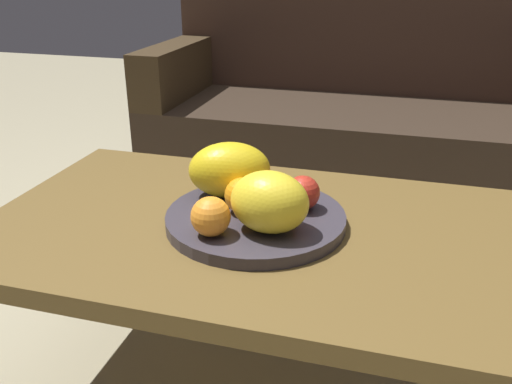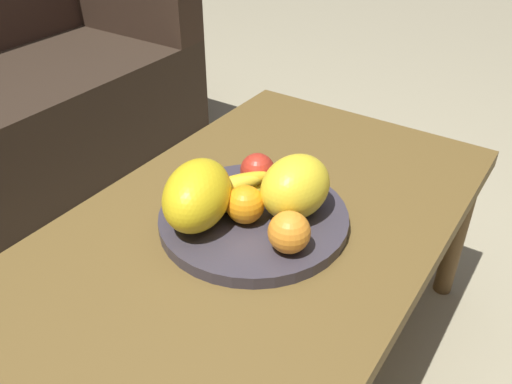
{
  "view_description": "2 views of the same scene",
  "coord_description": "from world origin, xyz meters",
  "px_view_note": "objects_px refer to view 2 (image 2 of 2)",
  "views": [
    {
      "loc": [
        0.28,
        -0.98,
        0.96
      ],
      "look_at": [
        0.0,
        -0.0,
        0.52
      ],
      "focal_mm": 38.36,
      "sensor_mm": 36.0,
      "label": 1
    },
    {
      "loc": [
        -0.7,
        -0.47,
        1.09
      ],
      "look_at": [
        0.0,
        -0.0,
        0.52
      ],
      "focal_mm": 37.42,
      "sensor_mm": 36.0,
      "label": 2
    }
  ],
  "objects_px": {
    "fruit_bowl": "(256,218)",
    "melon_smaller_beside": "(295,187)",
    "banana_bunch": "(236,191)",
    "orange_left": "(246,205)",
    "coffee_table": "(254,241)",
    "melon_large_front": "(197,195)",
    "orange_front": "(289,232)",
    "apple_front": "(257,170)"
  },
  "relations": [
    {
      "from": "fruit_bowl",
      "to": "apple_front",
      "type": "xyz_separation_m",
      "value": [
        0.09,
        0.05,
        0.05
      ]
    },
    {
      "from": "fruit_bowl",
      "to": "orange_front",
      "type": "xyz_separation_m",
      "value": [
        -0.06,
        -0.11,
        0.05
      ]
    },
    {
      "from": "orange_left",
      "to": "melon_large_front",
      "type": "bearing_deg",
      "value": 124.52
    },
    {
      "from": "orange_front",
      "to": "banana_bunch",
      "type": "bearing_deg",
      "value": 68.79
    },
    {
      "from": "orange_left",
      "to": "banana_bunch",
      "type": "xyz_separation_m",
      "value": [
        0.03,
        0.05,
        -0.01
      ]
    },
    {
      "from": "melon_large_front",
      "to": "melon_smaller_beside",
      "type": "distance_m",
      "value": 0.19
    },
    {
      "from": "orange_left",
      "to": "apple_front",
      "type": "bearing_deg",
      "value": 23.78
    },
    {
      "from": "melon_smaller_beside",
      "to": "orange_left",
      "type": "relative_size",
      "value": 2.06
    },
    {
      "from": "orange_left",
      "to": "banana_bunch",
      "type": "relative_size",
      "value": 0.44
    },
    {
      "from": "orange_front",
      "to": "orange_left",
      "type": "bearing_deg",
      "value": 76.05
    },
    {
      "from": "melon_large_front",
      "to": "fruit_bowl",
      "type": "bearing_deg",
      "value": -43.16
    },
    {
      "from": "melon_large_front",
      "to": "orange_front",
      "type": "bearing_deg",
      "value": -82.68
    },
    {
      "from": "orange_front",
      "to": "orange_left",
      "type": "relative_size",
      "value": 1.03
    },
    {
      "from": "orange_front",
      "to": "coffee_table",
      "type": "bearing_deg",
      "value": 63.61
    },
    {
      "from": "melon_smaller_beside",
      "to": "banana_bunch",
      "type": "relative_size",
      "value": 0.91
    },
    {
      "from": "melon_smaller_beside",
      "to": "coffee_table",
      "type": "bearing_deg",
      "value": 125.19
    },
    {
      "from": "orange_front",
      "to": "banana_bunch",
      "type": "xyz_separation_m",
      "value": [
        0.06,
        0.16,
        -0.01
      ]
    },
    {
      "from": "banana_bunch",
      "to": "apple_front",
      "type": "bearing_deg",
      "value": 2.09
    },
    {
      "from": "melon_smaller_beside",
      "to": "banana_bunch",
      "type": "height_order",
      "value": "melon_smaller_beside"
    },
    {
      "from": "fruit_bowl",
      "to": "melon_smaller_beside",
      "type": "bearing_deg",
      "value": -54.08
    },
    {
      "from": "melon_large_front",
      "to": "orange_front",
      "type": "xyz_separation_m",
      "value": [
        0.02,
        -0.18,
        -0.02
      ]
    },
    {
      "from": "fruit_bowl",
      "to": "melon_smaller_beside",
      "type": "relative_size",
      "value": 2.44
    },
    {
      "from": "coffee_table",
      "to": "melon_smaller_beside",
      "type": "bearing_deg",
      "value": -54.81
    },
    {
      "from": "orange_left",
      "to": "apple_front",
      "type": "distance_m",
      "value": 0.13
    },
    {
      "from": "coffee_table",
      "to": "orange_left",
      "type": "distance_m",
      "value": 0.11
    },
    {
      "from": "coffee_table",
      "to": "orange_front",
      "type": "xyz_separation_m",
      "value": [
        -0.06,
        -0.11,
        0.11
      ]
    },
    {
      "from": "fruit_bowl",
      "to": "orange_front",
      "type": "distance_m",
      "value": 0.13
    },
    {
      "from": "melon_large_front",
      "to": "orange_front",
      "type": "height_order",
      "value": "melon_large_front"
    },
    {
      "from": "coffee_table",
      "to": "fruit_bowl",
      "type": "bearing_deg",
      "value": -66.19
    },
    {
      "from": "orange_front",
      "to": "apple_front",
      "type": "height_order",
      "value": "orange_front"
    },
    {
      "from": "fruit_bowl",
      "to": "melon_smaller_beside",
      "type": "distance_m",
      "value": 0.1
    },
    {
      "from": "banana_bunch",
      "to": "melon_smaller_beside",
      "type": "bearing_deg",
      "value": -70.03
    },
    {
      "from": "coffee_table",
      "to": "apple_front",
      "type": "xyz_separation_m",
      "value": [
        0.09,
        0.05,
        0.11
      ]
    },
    {
      "from": "melon_large_front",
      "to": "orange_left",
      "type": "height_order",
      "value": "melon_large_front"
    },
    {
      "from": "coffee_table",
      "to": "melon_large_front",
      "type": "distance_m",
      "value": 0.17
    },
    {
      "from": "coffee_table",
      "to": "melon_smaller_beside",
      "type": "xyz_separation_m",
      "value": [
        0.05,
        -0.07,
        0.13
      ]
    },
    {
      "from": "melon_smaller_beside",
      "to": "apple_front",
      "type": "bearing_deg",
      "value": 69.95
    },
    {
      "from": "melon_large_front",
      "to": "coffee_table",
      "type": "bearing_deg",
      "value": -42.16
    },
    {
      "from": "fruit_bowl",
      "to": "banana_bunch",
      "type": "height_order",
      "value": "banana_bunch"
    },
    {
      "from": "apple_front",
      "to": "coffee_table",
      "type": "bearing_deg",
      "value": -150.84
    },
    {
      "from": "fruit_bowl",
      "to": "melon_large_front",
      "type": "xyz_separation_m",
      "value": [
        -0.08,
        0.08,
        0.07
      ]
    },
    {
      "from": "coffee_table",
      "to": "melon_large_front",
      "type": "xyz_separation_m",
      "value": [
        -0.08,
        0.07,
        0.13
      ]
    }
  ]
}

